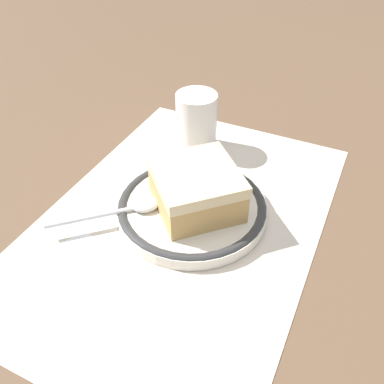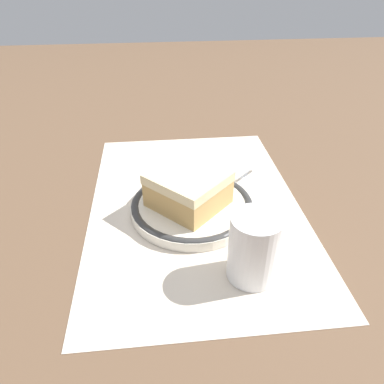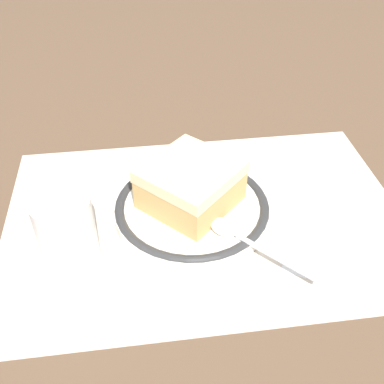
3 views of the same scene
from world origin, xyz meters
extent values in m
plane|color=brown|center=(0.00, 0.00, 0.00)|extent=(2.40, 2.40, 0.00)
cube|color=beige|center=(0.00, 0.00, 0.00)|extent=(0.48, 0.32, 0.00)
cylinder|color=silver|center=(-0.02, 0.01, 0.01)|extent=(0.19, 0.19, 0.01)
torus|color=#333333|center=(-0.02, 0.01, 0.01)|extent=(0.19, 0.19, 0.01)
cube|color=tan|center=(-0.02, 0.01, 0.04)|extent=(0.14, 0.14, 0.04)
cube|color=beige|center=(-0.02, 0.01, 0.06)|extent=(0.14, 0.14, 0.01)
ellipsoid|color=silver|center=(0.01, -0.04, 0.02)|extent=(0.04, 0.04, 0.01)
cylinder|color=silver|center=(0.06, -0.09, 0.02)|extent=(0.07, 0.08, 0.01)
cylinder|color=white|center=(-0.15, -0.05, 0.05)|extent=(0.06, 0.06, 0.09)
cylinder|color=brown|center=(-0.15, -0.05, 0.02)|extent=(0.05, 0.05, 0.03)
cube|color=white|center=(0.13, -0.08, 0.00)|extent=(0.13, 0.13, 0.00)
camera|label=1|loc=(0.33, 0.17, 0.36)|focal=38.98mm
camera|label=2|loc=(-0.47, 0.05, 0.34)|focal=34.31mm
camera|label=3|loc=(-0.07, -0.40, 0.38)|focal=42.85mm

